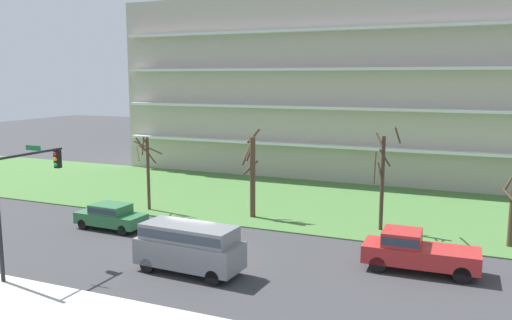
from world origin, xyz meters
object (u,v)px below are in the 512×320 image
tree_center (382,178)px  sedan_green_center_right (111,215)px  tree_left (252,172)px  tree_far_left (147,168)px  traffic_signal_mast (21,189)px  van_gray_near_left (189,244)px  pickup_red_center_left (416,251)px

tree_center → sedan_green_center_right: 16.71m
tree_left → sedan_green_center_right: bearing=-139.4°
tree_far_left → tree_left: tree_left is taller
tree_left → traffic_signal_mast: bearing=-112.7°
tree_center → van_gray_near_left: bearing=-124.0°
tree_left → pickup_red_center_left: (11.18, -5.93, -2.04)m
tree_far_left → tree_center: (15.86, 1.43, 0.21)m
tree_left → pickup_red_center_left: 12.81m
pickup_red_center_left → sedan_green_center_right: pickup_red_center_left is taller
sedan_green_center_right → traffic_signal_mast: bearing=100.8°
tree_center → sedan_green_center_right: size_ratio=1.45×
pickup_red_center_left → tree_left: bearing=-29.7°
tree_center → pickup_red_center_left: 7.09m
tree_far_left → traffic_signal_mast: bearing=-82.3°
tree_far_left → sedan_green_center_right: tree_far_left is taller
tree_left → pickup_red_center_left: tree_left is taller
tree_center → tree_left: bearing=-178.6°
tree_far_left → van_gray_near_left: bearing=-46.7°
tree_center → traffic_signal_mast: 19.86m
tree_left → traffic_signal_mast: traffic_signal_mast is taller
tree_far_left → tree_left: size_ratio=0.88×
van_gray_near_left → traffic_signal_mast: size_ratio=0.87×
van_gray_near_left → sedan_green_center_right: size_ratio=1.19×
van_gray_near_left → traffic_signal_mast: (-6.99, -3.25, 2.73)m
tree_center → van_gray_near_left: size_ratio=1.22×
tree_left → tree_center: bearing=1.4°
tree_center → van_gray_near_left: (-7.18, -10.63, -1.88)m
sedan_green_center_right → tree_center: bearing=-156.1°
tree_left → van_gray_near_left: bearing=-83.1°
sedan_green_center_right → traffic_signal_mast: traffic_signal_mast is taller
tree_center → pickup_red_center_left: (2.73, -6.14, -2.26)m
van_gray_near_left → traffic_signal_mast: 8.18m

